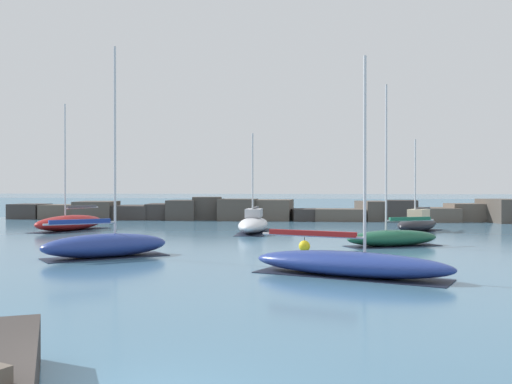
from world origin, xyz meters
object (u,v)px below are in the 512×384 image
Objects in this scene: sailboat_moored_0 at (393,237)px; sailboat_moored_8 at (349,263)px; sailboat_moored_4 at (70,222)px; sailboat_moored_7 at (417,223)px; mooring_buoy_orange_near at (304,246)px; sailboat_moored_1 at (253,224)px; sailboat_moored_2 at (106,245)px.

sailboat_moored_8 is (-2.86, -11.92, -0.01)m from sailboat_moored_0.
sailboat_moored_4 is 1.40× the size of sailboat_moored_7.
sailboat_moored_0 is at bearing -104.80° from sailboat_moored_7.
sailboat_moored_4 reaches higher than mooring_buoy_orange_near.
sailboat_moored_2 is at bearing -106.89° from sailboat_moored_1.
sailboat_moored_7 is (3.05, 11.53, 0.12)m from sailboat_moored_0.
sailboat_moored_1 is (-9.60, 9.22, 0.14)m from sailboat_moored_0.
sailboat_moored_1 is 22.19m from sailboat_moored_8.
sailboat_moored_4 reaches higher than sailboat_moored_7.
sailboat_moored_1 is 10.14× the size of mooring_buoy_orange_near.
sailboat_moored_7 is 17.23m from mooring_buoy_orange_near.
sailboat_moored_0 is 6.23m from mooring_buoy_orange_near.
sailboat_moored_7 is at bearing 75.20° from sailboat_moored_0.
sailboat_moored_8 is 10.47× the size of mooring_buoy_orange_near.
sailboat_moored_7 is (17.69, 18.95, 0.02)m from sailboat_moored_2.
sailboat_moored_1 is 1.14× the size of sailboat_moored_7.
sailboat_moored_7 is 24.18m from sailboat_moored_8.
sailboat_moored_8 is (11.79, -4.50, -0.11)m from sailboat_moored_2.
sailboat_moored_2 is 1.46× the size of sailboat_moored_7.
sailboat_moored_1 is at bearing -169.65° from sailboat_moored_7.
sailboat_moored_7 is at bearing 62.12° from mooring_buoy_orange_near.
sailboat_moored_0 is 11.71× the size of mooring_buoy_orange_near.
sailboat_moored_0 reaches higher than sailboat_moored_1.
sailboat_moored_0 is 1.12× the size of sailboat_moored_8.
sailboat_moored_4 is (-14.89, -0.17, -0.03)m from sailboat_moored_1.
sailboat_moored_0 is 1.15× the size of sailboat_moored_1.
sailboat_moored_4 is at bearing 146.78° from mooring_buoy_orange_near.
sailboat_moored_8 reaches higher than sailboat_moored_7.
sailboat_moored_4 is 30.13m from sailboat_moored_8.
sailboat_moored_2 is (-14.65, -7.42, 0.10)m from sailboat_moored_0.
mooring_buoy_orange_near is (19.47, -12.75, -0.33)m from sailboat_moored_4.
sailboat_moored_1 is 0.79× the size of sailboat_moored_2.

